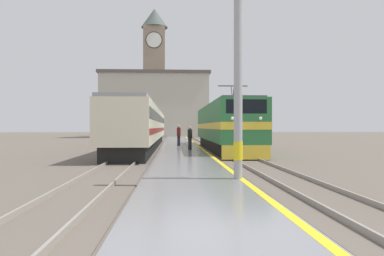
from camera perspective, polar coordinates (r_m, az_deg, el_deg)
ground_plane at (r=36.05m, az=-1.86°, el=-2.89°), size 200.00×200.00×0.00m
platform at (r=31.05m, az=-1.68°, el=-3.15°), size 3.36×140.00×0.26m
rail_track_near at (r=31.32m, az=4.64°, el=-3.30°), size 2.84×140.00×0.16m
rail_track_far at (r=31.16m, az=-7.80°, el=-3.32°), size 2.83×140.00×0.16m
locomotive_train at (r=30.61m, az=4.80°, el=0.21°), size 2.92×19.33×4.78m
passenger_train at (r=34.79m, az=-7.29°, el=0.25°), size 2.92×32.13×3.64m
catenary_mast at (r=12.30m, az=7.35°, el=9.05°), size 2.32×0.30×7.26m
person_on_platform at (r=27.59m, az=-0.32°, el=-1.42°), size 0.34×0.34×1.71m
second_waiting_passenger at (r=32.73m, az=-2.03°, el=-1.04°), size 0.34×0.34×1.84m
clock_tower at (r=77.27m, az=-5.74°, el=9.05°), size 5.35×5.35×25.95m
station_building at (r=68.04m, az=-5.68°, el=3.55°), size 19.70×7.03×11.78m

